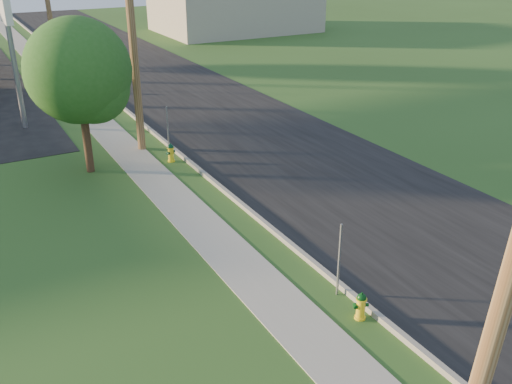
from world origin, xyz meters
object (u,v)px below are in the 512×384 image
utility_pole_mid (132,29)px  price_pylon (5,8)px  hydrant_far (95,87)px  hydrant_mid (171,153)px  hydrant_near (361,306)px  tree_verge (82,75)px

utility_pole_mid → price_pylon: 6.76m
utility_pole_mid → hydrant_far: utility_pole_mid is taller
utility_pole_mid → hydrant_mid: (0.56, -2.00, -4.58)m
hydrant_near → hydrant_far: hydrant_far is taller
utility_pole_mid → hydrant_mid: size_ratio=12.70×
hydrant_near → tree_verge: bearing=104.5°
price_pylon → hydrant_far: price_pylon is taller
utility_pole_mid → tree_verge: bearing=-147.8°
hydrant_mid → hydrant_far: bearing=89.6°
utility_pole_mid → hydrant_near: (0.74, -13.87, -4.60)m
price_pylon → hydrant_mid: size_ratio=8.87×
utility_pole_mid → hydrant_near: bearing=-87.0°
tree_verge → hydrant_mid: 4.52m
price_pylon → hydrant_mid: 10.08m
price_pylon → hydrant_near: size_ratio=9.50×
tree_verge → hydrant_near: bearing=-75.5°
utility_pole_mid → hydrant_mid: bearing=-74.3°
utility_pole_mid → tree_verge: size_ratio=1.69×
utility_pole_mid → hydrant_mid: 5.02m
hydrant_near → hydrant_far: (-0.08, 24.28, 0.01)m
price_pylon → hydrant_mid: (4.46, -7.50, -5.06)m
price_pylon → hydrant_near: price_pylon is taller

